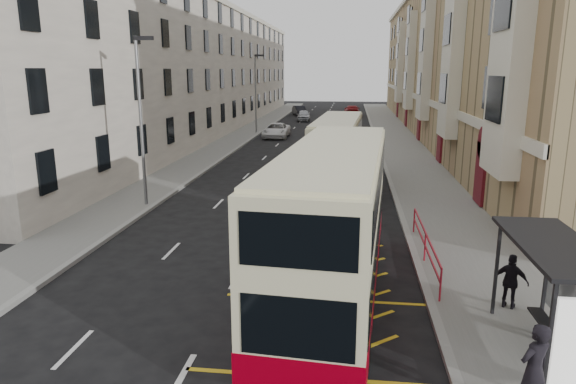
# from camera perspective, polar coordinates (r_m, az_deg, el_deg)

# --- Properties ---
(ground) EXTENTS (200.00, 200.00, 0.00)m
(ground) POSITION_cam_1_polar(r_m,az_deg,el_deg) (13.81, -9.27, -15.51)
(ground) COLOR black
(ground) RESTS_ON ground
(pavement_right) EXTENTS (4.00, 120.00, 0.15)m
(pavement_right) POSITION_cam_1_polar(r_m,az_deg,el_deg) (42.31, 12.94, 4.18)
(pavement_right) COLOR slate
(pavement_right) RESTS_ON ground
(pavement_left) EXTENTS (3.00, 120.00, 0.15)m
(pavement_left) POSITION_cam_1_polar(r_m,az_deg,el_deg) (43.51, -7.87, 4.65)
(pavement_left) COLOR slate
(pavement_left) RESTS_ON ground
(kerb_right) EXTENTS (0.25, 120.00, 0.15)m
(kerb_right) POSITION_cam_1_polar(r_m,az_deg,el_deg) (42.15, 10.23, 4.28)
(kerb_right) COLOR gray
(kerb_right) RESTS_ON ground
(kerb_left) EXTENTS (0.25, 120.00, 0.15)m
(kerb_left) POSITION_cam_1_polar(r_m,az_deg,el_deg) (43.15, -5.93, 4.63)
(kerb_left) COLOR gray
(kerb_left) RESTS_ON ground
(road_markings) EXTENTS (10.00, 110.00, 0.01)m
(road_markings) POSITION_cam_1_polar(r_m,az_deg,el_deg) (57.06, 3.37, 6.75)
(road_markings) COLOR silver
(road_markings) RESTS_ON ground
(terrace_right) EXTENTS (10.75, 79.00, 15.25)m
(terrace_right) POSITION_cam_1_polar(r_m,az_deg,el_deg) (58.05, 18.77, 13.63)
(terrace_right) COLOR #9C865A
(terrace_right) RESTS_ON ground
(terrace_left) EXTENTS (9.18, 79.00, 13.25)m
(terrace_left) POSITION_cam_1_polar(r_m,az_deg,el_deg) (59.54, -9.86, 13.14)
(terrace_left) COLOR beige
(terrace_left) RESTS_ON ground
(bus_shelter) EXTENTS (1.65, 4.25, 2.70)m
(bus_shelter) POSITION_cam_1_polar(r_m,az_deg,el_deg) (12.95, 28.40, -8.61)
(bus_shelter) COLOR black
(bus_shelter) RESTS_ON pavement_right
(guard_railing) EXTENTS (0.06, 6.56, 1.01)m
(guard_railing) POSITION_cam_1_polar(r_m,az_deg,el_deg) (18.45, 15.02, -5.31)
(guard_railing) COLOR #AA182A
(guard_railing) RESTS_ON pavement_right
(street_lamp_near) EXTENTS (0.93, 0.18, 8.00)m
(street_lamp_near) POSITION_cam_1_polar(r_m,az_deg,el_deg) (25.65, -15.98, 8.45)
(street_lamp_near) COLOR slate
(street_lamp_near) RESTS_ON pavement_left
(street_lamp_far) EXTENTS (0.93, 0.18, 8.00)m
(street_lamp_far) POSITION_cam_1_polar(r_m,az_deg,el_deg) (54.51, -3.57, 11.32)
(street_lamp_far) COLOR slate
(street_lamp_far) RESTS_ON pavement_left
(double_decker_front) EXTENTS (3.49, 11.52, 4.53)m
(double_decker_front) POSITION_cam_1_polar(r_m,az_deg,el_deg) (14.95, 5.02, -3.48)
(double_decker_front) COLOR beige
(double_decker_front) RESTS_ON ground
(double_decker_rear) EXTENTS (2.89, 10.15, 4.00)m
(double_decker_rear) POSITION_cam_1_polar(r_m,az_deg,el_deg) (29.43, 5.51, 4.39)
(double_decker_rear) COLOR beige
(double_decker_rear) RESTS_ON ground
(pedestrian_near) EXTENTS (0.83, 0.75, 1.91)m
(pedestrian_near) POSITION_cam_1_polar(r_m,az_deg,el_deg) (11.27, 25.66, -17.43)
(pedestrian_near) COLOR black
(pedestrian_near) RESTS_ON pavement_right
(pedestrian_far) EXTENTS (0.99, 0.74, 1.56)m
(pedestrian_far) POSITION_cam_1_polar(r_m,az_deg,el_deg) (15.68, 23.54, -9.10)
(pedestrian_far) COLOR black
(pedestrian_far) RESTS_ON pavement_right
(white_van) EXTENTS (2.38, 5.16, 1.43)m
(white_van) POSITION_cam_1_polar(r_m,az_deg,el_deg) (51.59, -1.29, 6.86)
(white_van) COLOR white
(white_van) RESTS_ON ground
(car_silver) EXTENTS (2.03, 4.35, 1.44)m
(car_silver) POSITION_cam_1_polar(r_m,az_deg,el_deg) (68.63, 1.75, 8.50)
(car_silver) COLOR #ADAFB4
(car_silver) RESTS_ON ground
(car_dark) EXTENTS (2.73, 4.55, 1.42)m
(car_dark) POSITION_cam_1_polar(r_m,az_deg,el_deg) (76.95, 1.28, 9.03)
(car_dark) COLOR black
(car_dark) RESTS_ON ground
(car_red) EXTENTS (2.33, 5.46, 1.57)m
(car_red) POSITION_cam_1_polar(r_m,az_deg,el_deg) (76.03, 7.14, 8.94)
(car_red) COLOR #96080C
(car_red) RESTS_ON ground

